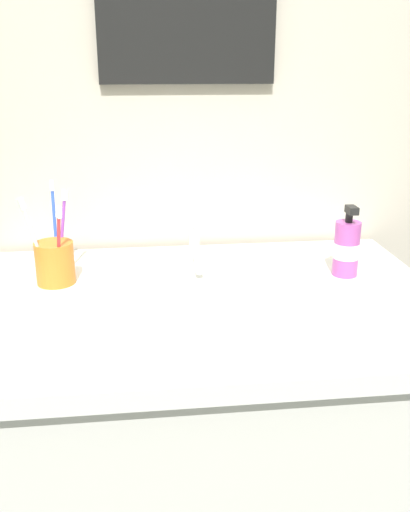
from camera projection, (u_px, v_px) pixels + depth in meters
tiled_wall_back at (187, 118)px, 1.41m from camera, size 2.18×0.04×2.40m
vanity_counter at (204, 472)px, 1.31m from camera, size 0.98×0.67×0.88m
sink_basin at (207, 319)px, 1.14m from camera, size 0.46×0.46×0.10m
faucet at (196, 248)px, 1.31m from camera, size 0.02×0.15×0.10m
toothbrush_cup at (55, 263)px, 1.22m from camera, size 0.08×0.08×0.09m
toothbrush_white at (34, 236)px, 1.17m from camera, size 0.05×0.05×0.20m
toothbrush_red at (59, 241)px, 1.17m from camera, size 0.03×0.03×0.17m
toothbrush_purple at (63, 228)px, 1.24m from camera, size 0.03×0.06×0.19m
toothbrush_blue at (55, 223)px, 1.24m from camera, size 0.01×0.07×0.21m
soap_dispenser at (347, 248)px, 1.26m from camera, size 0.06×0.06×0.16m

